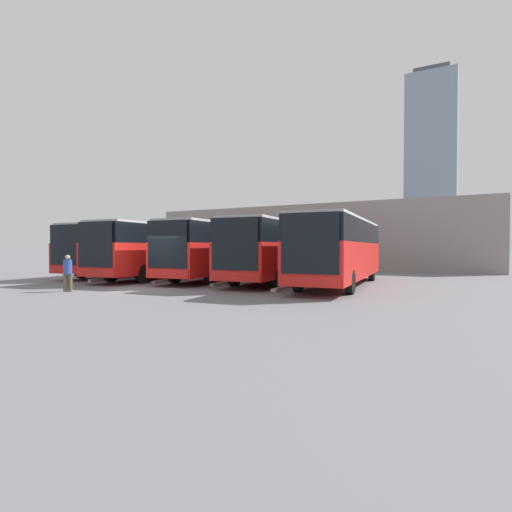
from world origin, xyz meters
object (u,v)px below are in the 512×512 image
object	(u,v)px
pedestrian	(68,272)
bus_3	(166,249)
bus_2	(224,249)
bus_1	(280,249)
bus_4	(134,249)
bus_0	(340,249)

from	to	relation	value
pedestrian	bus_3	bearing A→B (deg)	53.65
pedestrian	bus_2	bearing A→B (deg)	29.34
bus_1	bus_4	size ratio (longest dim) A/B	1.00
bus_1	bus_2	world-z (taller)	same
bus_1	bus_4	world-z (taller)	same
bus_2	bus_3	size ratio (longest dim) A/B	1.00
bus_0	bus_1	size ratio (longest dim) A/B	1.00
bus_0	bus_3	world-z (taller)	same
bus_3	bus_4	distance (m)	3.91
bus_0	bus_3	distance (m)	11.33
bus_1	bus_3	world-z (taller)	same
bus_4	bus_1	bearing A→B (deg)	174.82
bus_0	bus_2	world-z (taller)	same
bus_1	bus_3	bearing A→B (deg)	2.69
bus_3	pedestrian	xyz separation A→B (m)	(-1.55, 8.16, -1.01)
bus_1	bus_2	xyz separation A→B (m)	(3.78, 0.05, 0.00)
bus_1	bus_3	size ratio (longest dim) A/B	1.00
bus_4	bus_0	bearing A→B (deg)	171.76
bus_4	pedestrian	distance (m)	10.66
bus_0	bus_1	distance (m)	3.85
bus_0	bus_2	distance (m)	7.58
bus_2	bus_4	bearing A→B (deg)	-5.31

